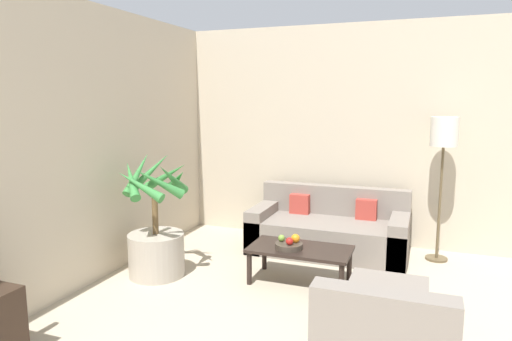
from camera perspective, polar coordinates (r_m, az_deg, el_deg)
wall_back at (r=5.73m, az=21.57°, el=3.86°), size 7.82×0.06×2.70m
potted_palm at (r=4.80m, az=-12.39°, el=-8.14°), size 0.75×0.75×1.27m
sofa_loveseat at (r=5.49m, az=9.07°, el=-7.47°), size 1.80×0.85×0.74m
floor_lamp at (r=5.35m, az=22.42°, el=3.45°), size 0.29×0.29×1.60m
coffee_table at (r=4.56m, az=5.52°, el=-10.13°), size 0.99×0.53×0.36m
fruit_bowl at (r=4.49m, az=4.13°, el=-9.39°), size 0.27×0.27×0.06m
apple_red at (r=4.42m, az=4.20°, el=-8.82°), size 0.07×0.07×0.07m
apple_green at (r=4.53m, az=3.20°, el=-8.43°), size 0.07×0.07×0.07m
orange_fruit at (r=4.50m, az=4.95°, el=-8.44°), size 0.09×0.09×0.09m
ottoman at (r=3.83m, az=16.08°, el=-16.07°), size 0.59×0.48×0.40m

